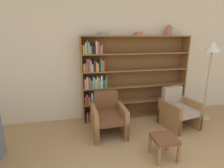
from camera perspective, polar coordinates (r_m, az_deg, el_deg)
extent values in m
cube|color=beige|center=(4.22, 6.45, 7.91)|extent=(12.00, 0.06, 2.75)
cube|color=brown|center=(3.90, -9.70, 1.04)|extent=(0.02, 0.30, 1.93)
cube|color=brown|center=(4.69, 22.00, 2.53)|extent=(0.02, 0.30, 1.93)
cube|color=brown|center=(4.02, 8.13, 15.25)|extent=(2.44, 0.30, 0.02)
cube|color=brown|center=(4.44, 7.21, -10.11)|extent=(2.44, 0.30, 0.03)
cube|color=brown|center=(4.26, 6.99, 2.36)|extent=(2.44, 0.01, 1.93)
cube|color=black|center=(4.12, -8.49, -10.69)|extent=(0.03, 0.12, 0.18)
cube|color=#B2A899|center=(4.14, -8.08, -10.40)|extent=(0.03, 0.17, 0.20)
cube|color=red|center=(4.15, -7.51, -10.62)|extent=(0.03, 0.16, 0.16)
cube|color=gold|center=(4.14, -6.94, -10.23)|extent=(0.04, 0.16, 0.22)
cube|color=#388C47|center=(4.14, -6.24, -10.48)|extent=(0.04, 0.14, 0.18)
cube|color=black|center=(4.14, -5.72, -10.32)|extent=(0.02, 0.13, 0.20)
cube|color=#7F6B4C|center=(4.12, -5.33, -10.03)|extent=(0.02, 0.12, 0.25)
cube|color=#334CB2|center=(4.15, -5.03, -9.93)|extent=(0.02, 0.16, 0.24)
cube|color=#7F6B4C|center=(4.16, -4.58, -9.96)|extent=(0.04, 0.18, 0.23)
cube|color=red|center=(4.15, -3.96, -9.83)|extent=(0.04, 0.16, 0.25)
cube|color=gold|center=(4.14, -3.44, -9.73)|extent=(0.02, 0.13, 0.27)
cube|color=black|center=(4.16, -3.04, -10.18)|extent=(0.02, 0.13, 0.19)
cube|color=orange|center=(4.18, -2.70, -9.69)|extent=(0.02, 0.20, 0.24)
cube|color=#7F6B4C|center=(4.18, -2.12, -10.05)|extent=(0.04, 0.15, 0.19)
cube|color=white|center=(4.18, -1.62, -10.12)|extent=(0.02, 0.13, 0.18)
cube|color=#7F6B4C|center=(4.20, -1.15, -9.65)|extent=(0.04, 0.19, 0.23)
cube|color=brown|center=(4.29, 7.38, -5.26)|extent=(2.44, 0.30, 0.03)
cube|color=#7F6B4C|center=(3.98, -8.71, -5.36)|extent=(0.03, 0.15, 0.19)
cube|color=red|center=(3.99, -8.21, -4.91)|extent=(0.04, 0.18, 0.24)
cube|color=orange|center=(3.99, -7.58, -5.29)|extent=(0.03, 0.17, 0.18)
cube|color=#334CB2|center=(4.00, -7.11, -4.91)|extent=(0.02, 0.19, 0.22)
cube|color=white|center=(4.00, -6.55, -4.64)|extent=(0.04, 0.20, 0.25)
cube|color=#4C756B|center=(4.01, -6.03, -5.09)|extent=(0.02, 0.20, 0.18)
cube|color=#B2A899|center=(4.01, -5.56, -4.82)|extent=(0.04, 0.20, 0.22)
cube|color=#7F6B4C|center=(4.01, -4.87, -4.98)|extent=(0.04, 0.18, 0.19)
cube|color=white|center=(3.98, -4.32, -4.50)|extent=(0.02, 0.14, 0.27)
cube|color=brown|center=(4.17, 7.56, -0.42)|extent=(2.44, 0.30, 0.02)
cube|color=#994C99|center=(3.88, -9.04, 0.21)|extent=(0.02, 0.19, 0.22)
cube|color=gold|center=(3.87, -8.64, 0.14)|extent=(0.03, 0.16, 0.22)
cube|color=#B2A899|center=(3.87, -8.07, 0.44)|extent=(0.04, 0.17, 0.25)
cube|color=red|center=(3.87, -7.37, 0.38)|extent=(0.04, 0.17, 0.24)
cube|color=#388C47|center=(3.88, -6.72, 0.01)|extent=(0.04, 0.16, 0.18)
cube|color=#669EB2|center=(3.87, -6.07, 0.53)|extent=(0.04, 0.16, 0.25)
cube|color=#B2A899|center=(3.88, -5.37, 0.19)|extent=(0.04, 0.14, 0.20)
cube|color=gold|center=(3.87, -4.84, 0.68)|extent=(0.03, 0.14, 0.27)
cube|color=#669EB2|center=(3.90, -4.36, 0.56)|extent=(0.04, 0.19, 0.24)
cube|color=gold|center=(3.90, -3.87, 0.01)|extent=(0.02, 0.16, 0.16)
cube|color=white|center=(3.90, -3.49, 0.81)|extent=(0.03, 0.18, 0.27)
cube|color=#334CB2|center=(3.92, -2.97, 0.21)|extent=(0.03, 0.18, 0.18)
cube|color=#7F6B4C|center=(3.93, -2.45, 0.28)|extent=(0.03, 0.19, 0.18)
cube|color=#388C47|center=(3.93, -2.02, 0.93)|extent=(0.03, 0.19, 0.27)
cube|color=brown|center=(4.09, 7.74, 4.66)|extent=(2.44, 0.30, 0.02)
cube|color=orange|center=(3.80, -9.09, 5.30)|extent=(0.04, 0.19, 0.17)
cube|color=#4C756B|center=(3.77, -8.51, 5.44)|extent=(0.02, 0.13, 0.19)
cube|color=#4C756B|center=(3.79, -8.19, 6.14)|extent=(0.02, 0.18, 0.28)
cube|color=red|center=(3.79, -7.53, 6.16)|extent=(0.04, 0.16, 0.28)
cube|color=#B2A899|center=(3.78, -6.92, 5.84)|extent=(0.03, 0.14, 0.24)
cube|color=#B2A899|center=(3.81, -6.43, 5.35)|extent=(0.03, 0.18, 0.16)
cube|color=black|center=(3.80, -5.80, 6.04)|extent=(0.04, 0.17, 0.25)
cube|color=orange|center=(3.80, -5.15, 5.68)|extent=(0.03, 0.15, 0.20)
cube|color=#B2A899|center=(3.80, -4.68, 5.48)|extent=(0.03, 0.14, 0.17)
cube|color=black|center=(3.81, -4.17, 6.08)|extent=(0.02, 0.15, 0.25)
cube|color=#7F6B4C|center=(3.80, -3.66, 6.25)|extent=(0.02, 0.12, 0.27)
cube|color=#388C47|center=(3.81, -3.14, 5.99)|extent=(0.04, 0.13, 0.24)
cube|color=red|center=(3.83, -2.69, 6.18)|extent=(0.02, 0.16, 0.25)
cube|color=brown|center=(4.04, 7.93, 9.91)|extent=(2.44, 0.30, 0.02)
cube|color=orange|center=(3.74, -9.32, 11.03)|extent=(0.04, 0.15, 0.18)
cube|color=#B2A899|center=(3.73, -8.61, 11.44)|extent=(0.03, 0.12, 0.23)
cube|color=#388C47|center=(3.74, -8.13, 11.79)|extent=(0.02, 0.16, 0.27)
cube|color=#669EB2|center=(3.75, -7.62, 11.49)|extent=(0.03, 0.16, 0.23)
cube|color=gold|center=(3.75, -7.04, 11.01)|extent=(0.02, 0.15, 0.17)
cube|color=black|center=(3.77, -6.54, 11.02)|extent=(0.04, 0.19, 0.16)
cube|color=black|center=(3.77, -5.82, 11.12)|extent=(0.03, 0.17, 0.17)
cube|color=#B2A899|center=(3.77, -5.16, 11.83)|extent=(0.04, 0.18, 0.26)
cube|color=red|center=(3.75, -4.44, 11.65)|extent=(0.04, 0.12, 0.24)
cube|color=#4C756B|center=(3.77, -3.82, 11.16)|extent=(0.03, 0.15, 0.17)
cube|color=orange|center=(3.79, -3.46, 11.40)|extent=(0.02, 0.19, 0.20)
cylinder|color=gray|center=(3.83, -2.88, 16.02)|extent=(0.20, 0.20, 0.06)
torus|color=gray|center=(3.83, -2.89, 16.39)|extent=(0.23, 0.23, 0.02)
cylinder|color=#C67547|center=(4.03, 8.70, 15.90)|extent=(0.16, 0.16, 0.07)
torus|color=#C67547|center=(4.04, 8.72, 16.31)|extent=(0.18, 0.18, 0.02)
cylinder|color=#A36647|center=(4.34, 18.04, 16.04)|extent=(0.16, 0.16, 0.18)
cylinder|color=#A36647|center=(4.35, 18.17, 17.55)|extent=(0.09, 0.09, 0.05)
cube|color=olive|center=(3.39, 4.93, -15.50)|extent=(0.07, 0.07, 0.35)
cube|color=olive|center=(3.28, -5.00, -16.65)|extent=(0.07, 0.07, 0.35)
cube|color=olive|center=(3.91, 2.14, -11.08)|extent=(0.07, 0.07, 0.35)
cube|color=olive|center=(3.81, -6.34, -11.88)|extent=(0.07, 0.07, 0.35)
cube|color=brown|center=(3.49, -1.09, -10.72)|extent=(0.49, 0.65, 0.12)
cube|color=brown|center=(3.65, -2.04, -5.41)|extent=(0.48, 0.13, 0.42)
cube|color=olive|center=(3.59, 3.37, -11.46)|extent=(0.09, 0.68, 0.59)
cube|color=olive|center=(3.49, -5.70, -12.36)|extent=(0.09, 0.68, 0.59)
cube|color=olive|center=(4.15, 26.81, -11.20)|extent=(0.08, 0.08, 0.35)
cube|color=olive|center=(3.77, 20.90, -13.24)|extent=(0.08, 0.08, 0.35)
cube|color=olive|center=(4.52, 21.02, -8.36)|extent=(0.08, 0.08, 0.35)
cube|color=olive|center=(4.17, 15.18, -9.85)|extent=(0.08, 0.08, 0.35)
cube|color=tan|center=(4.06, 21.24, -7.98)|extent=(0.58, 0.71, 0.12)
cube|color=tan|center=(4.17, 18.95, -3.60)|extent=(0.49, 0.20, 0.42)
cube|color=olive|center=(4.28, 23.90, -8.28)|extent=(0.20, 0.68, 0.59)
cube|color=olive|center=(3.92, 18.08, -9.88)|extent=(0.20, 0.68, 0.59)
cylinder|color=tan|center=(4.85, 27.42, -9.61)|extent=(0.32, 0.32, 0.02)
cylinder|color=tan|center=(4.60, 28.61, -0.59)|extent=(0.04, 0.04, 1.56)
cone|color=silver|center=(4.47, 30.09, 10.61)|extent=(0.34, 0.34, 0.24)
cube|color=olive|center=(3.17, 12.24, -18.65)|extent=(0.04, 0.04, 0.32)
cube|color=olive|center=(3.30, 17.72, -17.53)|extent=(0.04, 0.04, 0.32)
cube|color=olive|center=(2.93, 15.07, -22.01)|extent=(0.04, 0.04, 0.32)
cube|color=olive|center=(3.07, 20.93, -20.55)|extent=(0.04, 0.04, 0.32)
cube|color=brown|center=(3.01, 16.77, -16.68)|extent=(0.37, 0.37, 0.06)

